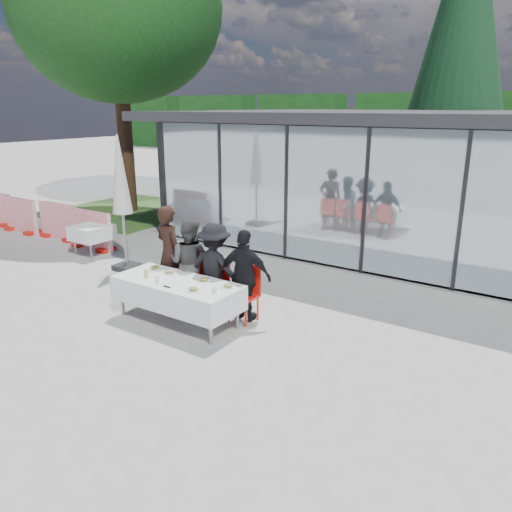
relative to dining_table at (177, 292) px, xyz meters
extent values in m
plane|color=#A4A09B|center=(0.58, 0.11, -0.54)|extent=(90.00, 90.00, 0.00)
cube|color=gray|center=(2.58, 8.11, -0.49)|extent=(14.00, 8.00, 0.10)
cube|color=black|center=(2.58, 12.01, 1.06)|extent=(14.00, 0.20, 3.20)
cube|color=black|center=(-4.32, 8.11, 1.06)|extent=(0.20, 8.00, 3.20)
cube|color=silver|center=(2.58, 4.14, 1.06)|extent=(13.60, 0.06, 3.10)
cube|color=#2D2D30|center=(2.58, 7.71, 2.78)|extent=(14.80, 8.80, 0.24)
cube|color=#262628|center=(-4.22, 4.14, 1.06)|extent=(0.08, 0.10, 3.10)
cube|color=#262628|center=(-2.28, 4.14, 1.06)|extent=(0.08, 0.10, 3.10)
cube|color=#262628|center=(-0.33, 4.14, 1.06)|extent=(0.08, 0.10, 3.10)
cube|color=#262628|center=(1.61, 4.14, 1.06)|extent=(0.08, 0.10, 3.10)
cube|color=#262628|center=(3.55, 4.14, 1.06)|extent=(0.08, 0.10, 3.10)
cube|color=red|center=(0.08, 6.61, -0.09)|extent=(0.45, 0.45, 0.90)
cube|color=red|center=(1.58, 7.11, -0.09)|extent=(0.45, 0.45, 0.90)
cube|color=red|center=(4.08, 6.61, -0.09)|extent=(0.45, 0.45, 0.90)
cube|color=black|center=(-29.42, 28.11, 1.66)|extent=(6.50, 2.00, 4.40)
cube|color=black|center=(-21.42, 28.11, 1.66)|extent=(6.50, 2.00, 4.40)
cube|color=black|center=(-13.42, 28.11, 1.66)|extent=(6.50, 2.00, 4.40)
cube|color=black|center=(-5.42, 28.11, 1.66)|extent=(6.50, 2.00, 4.40)
cube|color=white|center=(0.00, 0.00, 0.00)|extent=(2.26, 0.96, 0.42)
cylinder|color=gray|center=(-1.00, -0.35, -0.18)|extent=(0.06, 0.06, 0.71)
cylinder|color=gray|center=(1.00, -0.35, -0.18)|extent=(0.06, 0.06, 0.71)
cylinder|color=gray|center=(-1.00, 0.35, -0.18)|extent=(0.06, 0.06, 0.71)
cylinder|color=gray|center=(1.00, 0.35, -0.18)|extent=(0.06, 0.06, 0.71)
imported|color=black|center=(-0.83, 0.71, 0.38)|extent=(0.80, 0.80, 1.83)
cube|color=red|center=(-0.83, 0.66, -0.09)|extent=(0.44, 0.44, 0.05)
cube|color=red|center=(-0.83, 0.86, 0.16)|extent=(0.44, 0.04, 0.55)
cylinder|color=red|center=(-1.01, 0.48, -0.32)|extent=(0.04, 0.04, 0.43)
cylinder|color=red|center=(-0.65, 0.48, -0.32)|extent=(0.04, 0.04, 0.43)
cylinder|color=red|center=(-1.01, 0.84, -0.32)|extent=(0.04, 0.04, 0.43)
cylinder|color=red|center=(-0.65, 0.84, -0.32)|extent=(0.04, 0.04, 0.43)
imported|color=#474747|center=(-0.34, 0.71, 0.28)|extent=(0.97, 0.97, 1.64)
cube|color=red|center=(-0.34, 0.66, -0.09)|extent=(0.44, 0.44, 0.05)
cube|color=red|center=(-0.34, 0.86, 0.16)|extent=(0.44, 0.04, 0.55)
cylinder|color=red|center=(-0.52, 0.48, -0.32)|extent=(0.04, 0.04, 0.43)
cylinder|color=red|center=(-0.16, 0.48, -0.32)|extent=(0.04, 0.04, 0.43)
cylinder|color=red|center=(-0.52, 0.84, -0.32)|extent=(0.04, 0.04, 0.43)
cylinder|color=red|center=(-0.16, 0.84, -0.32)|extent=(0.04, 0.04, 0.43)
imported|color=black|center=(0.25, 0.71, 0.28)|extent=(1.16, 1.16, 1.63)
cube|color=red|center=(0.25, 0.66, -0.09)|extent=(0.44, 0.44, 0.05)
cube|color=red|center=(0.25, 0.86, 0.16)|extent=(0.44, 0.04, 0.55)
cylinder|color=red|center=(0.07, 0.48, -0.32)|extent=(0.04, 0.04, 0.43)
cylinder|color=red|center=(0.43, 0.48, -0.32)|extent=(0.04, 0.04, 0.43)
cylinder|color=red|center=(0.07, 0.84, -0.32)|extent=(0.04, 0.04, 0.43)
cylinder|color=red|center=(0.43, 0.84, -0.32)|extent=(0.04, 0.04, 0.43)
imported|color=black|center=(0.90, 0.71, 0.26)|extent=(1.11, 1.11, 1.60)
cube|color=red|center=(0.90, 0.66, -0.09)|extent=(0.44, 0.44, 0.05)
cube|color=red|center=(0.90, 0.86, 0.16)|extent=(0.44, 0.04, 0.55)
cylinder|color=red|center=(0.72, 0.48, -0.32)|extent=(0.04, 0.04, 0.43)
cylinder|color=red|center=(1.08, 0.48, -0.32)|extent=(0.04, 0.04, 0.43)
cylinder|color=red|center=(0.72, 0.84, -0.32)|extent=(0.04, 0.04, 0.43)
cylinder|color=red|center=(1.08, 0.84, -0.32)|extent=(0.04, 0.04, 0.43)
cylinder|color=white|center=(-0.74, 0.23, 0.22)|extent=(0.26, 0.26, 0.01)
ellipsoid|color=#A88A43|center=(-0.74, 0.23, 0.25)|extent=(0.15, 0.15, 0.05)
cylinder|color=white|center=(-0.35, 0.19, 0.22)|extent=(0.26, 0.26, 0.01)
ellipsoid|color=#466F29|center=(-0.35, 0.19, 0.25)|extent=(0.15, 0.15, 0.05)
cylinder|color=white|center=(0.42, 0.23, 0.22)|extent=(0.26, 0.26, 0.01)
ellipsoid|color=#A88A43|center=(0.42, 0.23, 0.25)|extent=(0.15, 0.15, 0.05)
cylinder|color=white|center=(0.92, 0.21, 0.22)|extent=(0.26, 0.26, 0.01)
ellipsoid|color=#466F29|center=(0.92, 0.21, 0.25)|extent=(0.15, 0.15, 0.05)
cylinder|color=white|center=(0.56, -0.22, 0.22)|extent=(0.26, 0.26, 0.01)
ellipsoid|color=#466F29|center=(0.56, -0.22, 0.25)|extent=(0.15, 0.15, 0.05)
cylinder|color=#88B34A|center=(-0.54, -0.17, 0.28)|extent=(0.06, 0.06, 0.14)
cylinder|color=silver|center=(-0.22, -0.22, 0.26)|extent=(0.07, 0.07, 0.10)
cylinder|color=silver|center=(0.89, -0.10, 0.26)|extent=(0.07, 0.07, 0.10)
cube|color=black|center=(0.08, -0.32, 0.22)|extent=(0.14, 0.03, 0.01)
cube|color=white|center=(-4.57, 1.85, 0.02)|extent=(0.86, 0.86, 0.36)
cylinder|color=gray|center=(-4.87, 1.55, -0.18)|extent=(0.05, 0.05, 0.72)
cylinder|color=gray|center=(-4.27, 1.55, -0.18)|extent=(0.05, 0.05, 0.72)
cylinder|color=gray|center=(-4.87, 2.15, -0.18)|extent=(0.05, 0.05, 0.72)
cylinder|color=gray|center=(-4.27, 2.15, -0.18)|extent=(0.05, 0.05, 0.72)
cube|color=black|center=(-2.94, 1.49, -0.48)|extent=(0.50, 0.50, 0.12)
cylinder|color=gray|center=(-2.94, 1.49, 0.81)|extent=(0.06, 0.06, 2.70)
cone|color=beige|center=(-2.94, 1.49, 1.61)|extent=(0.44, 0.44, 1.69)
cube|color=red|center=(-5.00, 2.18, -0.04)|extent=(1.40, 0.12, 1.00)
cube|color=red|center=(-5.50, 2.18, -0.49)|extent=(0.30, 0.45, 0.10)
cube|color=red|center=(-4.50, 2.18, -0.49)|extent=(0.30, 0.45, 0.10)
cube|color=red|center=(-6.60, 2.33, -0.04)|extent=(1.40, 0.22, 1.00)
cube|color=red|center=(-7.10, 2.33, -0.49)|extent=(0.30, 0.45, 0.10)
cube|color=red|center=(-6.10, 2.33, -0.49)|extent=(0.30, 0.45, 0.10)
cube|color=red|center=(-8.20, 2.18, -0.04)|extent=(1.40, 0.12, 1.00)
cube|color=red|center=(-8.70, 2.18, -0.49)|extent=(0.30, 0.45, 0.10)
cube|color=red|center=(-7.70, 2.18, -0.49)|extent=(0.30, 0.45, 0.10)
cube|color=red|center=(-9.30, 2.33, -0.49)|extent=(0.30, 0.45, 0.10)
cylinder|color=#382316|center=(-7.92, 6.11, 1.66)|extent=(0.50, 0.50, 4.40)
ellipsoid|color=black|center=(-7.92, 6.11, 5.96)|extent=(7.04, 6.40, 5.76)
cylinder|color=#382316|center=(1.08, 13.11, 0.46)|extent=(0.44, 0.44, 2.00)
cone|color=black|center=(1.08, 13.11, 5.46)|extent=(4.00, 4.00, 9.00)
cube|color=#385926|center=(-7.92, 6.11, -0.53)|extent=(5.00, 5.00, 0.02)
camera|label=1|loc=(5.55, -5.79, 3.03)|focal=35.00mm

